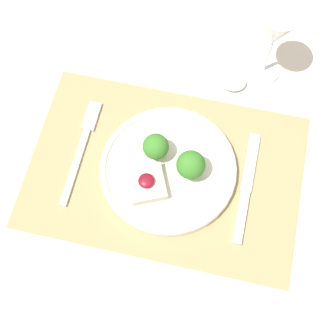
{
  "coord_description": "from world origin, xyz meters",
  "views": [
    {
      "loc": [
        0.08,
        -0.31,
        1.53
      ],
      "look_at": [
        0.01,
        -0.0,
        0.76
      ],
      "focal_mm": 50.0,
      "sensor_mm": 36.0,
      "label": 1
    }
  ],
  "objects_px": {
    "fork": "(83,144)",
    "wine_glass_near": "(275,32)",
    "knife": "(245,194)",
    "spoon": "(222,80)",
    "dinner_plate": "(168,169)"
  },
  "relations": [
    {
      "from": "fork",
      "to": "wine_glass_near",
      "type": "xyz_separation_m",
      "value": [
        0.3,
        0.24,
        0.12
      ]
    },
    {
      "from": "fork",
      "to": "knife",
      "type": "bearing_deg",
      "value": -4.49
    },
    {
      "from": "fork",
      "to": "wine_glass_near",
      "type": "height_order",
      "value": "wine_glass_near"
    },
    {
      "from": "knife",
      "to": "spoon",
      "type": "bearing_deg",
      "value": 108.5
    },
    {
      "from": "spoon",
      "to": "wine_glass_near",
      "type": "height_order",
      "value": "wine_glass_near"
    },
    {
      "from": "dinner_plate",
      "to": "spoon",
      "type": "height_order",
      "value": "dinner_plate"
    },
    {
      "from": "knife",
      "to": "spoon",
      "type": "relative_size",
      "value": 1.09
    },
    {
      "from": "spoon",
      "to": "wine_glass_near",
      "type": "distance_m",
      "value": 0.14
    },
    {
      "from": "knife",
      "to": "wine_glass_near",
      "type": "distance_m",
      "value": 0.29
    },
    {
      "from": "fork",
      "to": "spoon",
      "type": "bearing_deg",
      "value": 41.66
    },
    {
      "from": "dinner_plate",
      "to": "spoon",
      "type": "xyz_separation_m",
      "value": [
        0.06,
        0.21,
        -0.01
      ]
    },
    {
      "from": "fork",
      "to": "dinner_plate",
      "type": "bearing_deg",
      "value": -5.22
    },
    {
      "from": "spoon",
      "to": "wine_glass_near",
      "type": "bearing_deg",
      "value": 31.42
    },
    {
      "from": "wine_glass_near",
      "to": "knife",
      "type": "bearing_deg",
      "value": -88.51
    },
    {
      "from": "knife",
      "to": "wine_glass_near",
      "type": "xyz_separation_m",
      "value": [
        -0.01,
        0.27,
        0.12
      ]
    }
  ]
}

